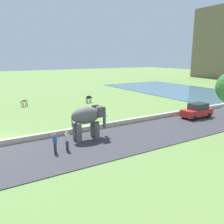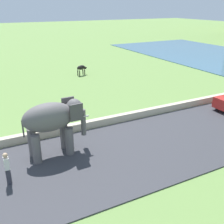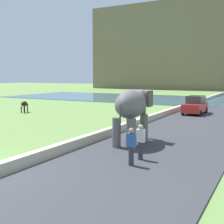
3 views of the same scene
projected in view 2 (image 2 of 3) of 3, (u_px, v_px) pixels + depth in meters
The scene contains 5 objects.
barrier_wall at pixel (185, 105), 21.02m from camera, with size 0.40×110.00×0.52m, color beige.
lake at pixel (214, 56), 41.89m from camera, with size 36.00×18.00×0.08m, color #426B84.
elephant at pixel (53, 120), 13.84m from camera, with size 1.49×3.48×2.99m.
person_beside_elephant at pixel (7, 168), 11.83m from camera, with size 0.36×0.22×1.63m.
cow_black at pixel (81, 68), 30.35m from camera, with size 0.80×1.41×1.15m.
Camera 2 is at (16.06, 3.86, 7.61)m, focal length 43.08 mm.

